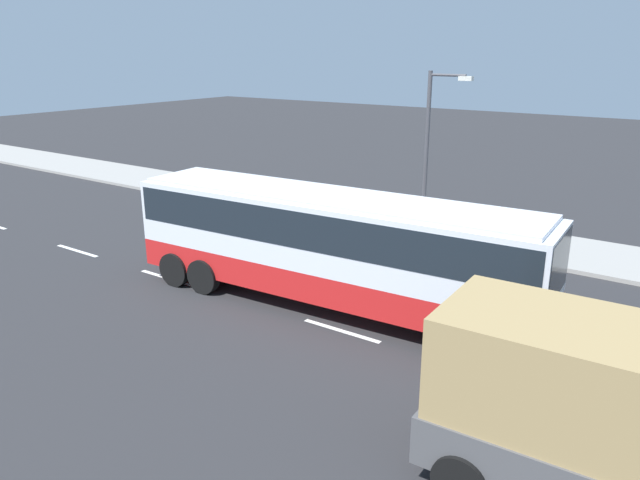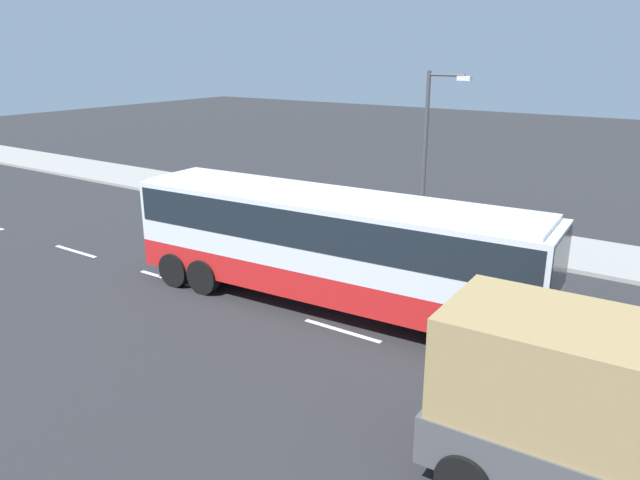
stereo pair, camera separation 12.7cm
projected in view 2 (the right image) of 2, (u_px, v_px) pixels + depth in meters
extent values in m
plane|color=#28282B|center=(320.00, 296.00, 18.56)|extent=(120.00, 120.00, 0.00)
cube|color=gray|center=(434.00, 229.00, 25.23)|extent=(80.00, 4.00, 0.15)
cube|color=white|center=(76.00, 251.00, 22.66)|extent=(2.40, 0.16, 0.01)
cube|color=white|center=(166.00, 278.00, 20.00)|extent=(2.40, 0.16, 0.01)
cube|color=white|center=(342.00, 331.00, 16.27)|extent=(2.40, 0.16, 0.01)
cube|color=white|center=(574.00, 400.00, 13.06)|extent=(2.40, 0.16, 0.01)
cube|color=red|center=(329.00, 275.00, 17.53)|extent=(12.60, 3.10, 0.85)
cube|color=silver|center=(329.00, 231.00, 17.12)|extent=(12.60, 3.10, 1.88)
cube|color=black|center=(329.00, 221.00, 17.03)|extent=(12.36, 3.11, 1.03)
cube|color=black|center=(558.00, 266.00, 14.03)|extent=(0.24, 2.22, 1.51)
cube|color=silver|center=(329.00, 196.00, 16.81)|extent=(12.10, 2.93, 0.12)
cylinder|color=black|center=(498.00, 309.00, 16.31)|extent=(1.12, 0.36, 1.10)
cylinder|color=black|center=(472.00, 343.00, 14.43)|extent=(1.12, 0.36, 1.10)
cylinder|color=black|center=(249.00, 256.00, 20.50)|extent=(1.12, 0.36, 1.10)
cylinder|color=black|center=(203.00, 277.00, 18.61)|extent=(1.12, 0.36, 1.10)
cylinder|color=black|center=(221.00, 250.00, 21.09)|extent=(1.12, 0.36, 1.10)
cylinder|color=black|center=(175.00, 270.00, 19.20)|extent=(1.12, 0.36, 1.10)
cube|color=#4C4C4F|center=(583.00, 451.00, 9.93)|extent=(5.03, 2.60, 0.90)
cube|color=#997F51|center=(594.00, 379.00, 9.52)|extent=(4.83, 2.50, 1.81)
cylinder|color=black|center=(505.00, 411.00, 11.83)|extent=(0.97, 0.31, 0.96)
cylinder|color=black|center=(464.00, 480.00, 9.93)|extent=(0.97, 0.31, 0.96)
cylinder|color=#38334C|center=(540.00, 242.00, 22.01)|extent=(0.14, 0.14, 0.75)
cylinder|color=#38334C|center=(537.00, 243.00, 21.91)|extent=(0.14, 0.14, 0.75)
cylinder|color=#338C4C|center=(541.00, 226.00, 21.76)|extent=(0.32, 0.32, 0.56)
sphere|color=#9E7051|center=(542.00, 215.00, 21.65)|extent=(0.20, 0.20, 0.20)
cylinder|color=#47474C|center=(425.00, 156.00, 23.23)|extent=(0.16, 0.16, 6.37)
cylinder|color=#47474C|center=(447.00, 75.00, 21.94)|extent=(1.39, 0.10, 0.10)
cube|color=silver|center=(465.00, 78.00, 21.59)|extent=(0.50, 0.24, 0.16)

